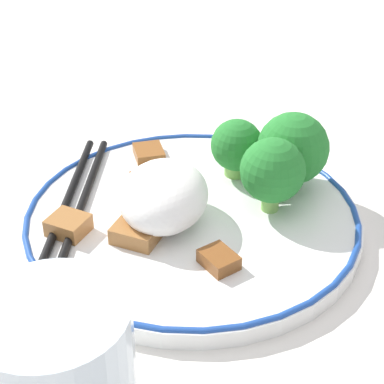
{
  "coord_description": "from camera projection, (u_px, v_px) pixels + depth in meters",
  "views": [
    {
      "loc": [
        0.42,
        0.06,
        0.31
      ],
      "look_at": [
        0.0,
        0.0,
        0.03
      ],
      "focal_mm": 60.0,
      "sensor_mm": 36.0,
      "label": 1
    }
  ],
  "objects": [
    {
      "name": "meat_on_rice_edge",
      "position": [
        219.0,
        260.0,
        0.45
      ],
      "size": [
        0.03,
        0.03,
        0.01
      ],
      "color": "brown",
      "rests_on": "plate"
    },
    {
      "name": "drinking_glass",
      "position": [
        60.0,
        381.0,
        0.32
      ],
      "size": [
        0.08,
        0.08,
        0.1
      ],
      "color": "silver",
      "rests_on": "ground_plane"
    },
    {
      "name": "ground_plane",
      "position": [
        192.0,
        227.0,
        0.52
      ],
      "size": [
        3.0,
        3.0,
        0.0
      ],
      "primitive_type": "plane",
      "color": "silver"
    },
    {
      "name": "meat_near_left",
      "position": [
        149.0,
        153.0,
        0.59
      ],
      "size": [
        0.04,
        0.03,
        0.01
      ],
      "color": "brown",
      "rests_on": "plate"
    },
    {
      "name": "plate",
      "position": [
        192.0,
        218.0,
        0.51
      ],
      "size": [
        0.27,
        0.27,
        0.02
      ],
      "color": "white",
      "rests_on": "ground_plane"
    },
    {
      "name": "rice_mound",
      "position": [
        164.0,
        196.0,
        0.49
      ],
      "size": [
        0.08,
        0.07,
        0.05
      ],
      "color": "white",
      "rests_on": "plate"
    },
    {
      "name": "chopsticks",
      "position": [
        68.0,
        220.0,
        0.5
      ],
      "size": [
        0.25,
        0.04,
        0.01
      ],
      "color": "black",
      "rests_on": "plate"
    },
    {
      "name": "meat_near_right",
      "position": [
        142.0,
        185.0,
        0.54
      ],
      "size": [
        0.03,
        0.03,
        0.01
      ],
      "color": "brown",
      "rests_on": "plate"
    },
    {
      "name": "meat_near_front",
      "position": [
        137.0,
        232.0,
        0.48
      ],
      "size": [
        0.04,
        0.04,
        0.01
      ],
      "color": "#9E6633",
      "rests_on": "plate"
    },
    {
      "name": "broccoli_back_left",
      "position": [
        273.0,
        171.0,
        0.5
      ],
      "size": [
        0.05,
        0.05,
        0.06
      ],
      "color": "#7FB756",
      "rests_on": "plate"
    },
    {
      "name": "broccoli_back_right",
      "position": [
        237.0,
        146.0,
        0.55
      ],
      "size": [
        0.04,
        0.04,
        0.05
      ],
      "color": "#7FB756",
      "rests_on": "plate"
    },
    {
      "name": "broccoli_back_center",
      "position": [
        293.0,
        148.0,
        0.53
      ],
      "size": [
        0.06,
        0.06,
        0.07
      ],
      "color": "#7FB756",
      "rests_on": "plate"
    },
    {
      "name": "meat_near_back",
      "position": [
        68.0,
        225.0,
        0.49
      ],
      "size": [
        0.03,
        0.03,
        0.01
      ],
      "color": "#9E6633",
      "rests_on": "plate"
    }
  ]
}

